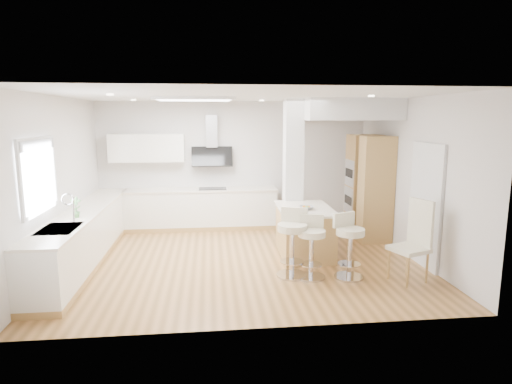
{
  "coord_description": "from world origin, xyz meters",
  "views": [
    {
      "loc": [
        -0.55,
        -7.15,
        2.46
      ],
      "look_at": [
        0.27,
        0.4,
        1.12
      ],
      "focal_mm": 30.0,
      "sensor_mm": 36.0,
      "label": 1
    }
  ],
  "objects": [
    {
      "name": "ground",
      "position": [
        0.0,
        0.0,
        0.0
      ],
      "size": [
        6.0,
        6.0,
        0.0
      ],
      "primitive_type": "plane",
      "color": "#A9753E",
      "rests_on": "ground"
    },
    {
      "name": "ceiling",
      "position": [
        0.0,
        0.0,
        0.0
      ],
      "size": [
        6.0,
        5.0,
        0.02
      ],
      "primitive_type": "cube",
      "color": "silver",
      "rests_on": "ground"
    },
    {
      "name": "wall_back",
      "position": [
        0.0,
        2.5,
        1.4
      ],
      "size": [
        6.0,
        0.04,
        2.8
      ],
      "primitive_type": "cube",
      "color": "silver",
      "rests_on": "ground"
    },
    {
      "name": "wall_left",
      "position": [
        -3.0,
        0.0,
        1.4
      ],
      "size": [
        0.04,
        5.0,
        2.8
      ],
      "primitive_type": "cube",
      "color": "silver",
      "rests_on": "ground"
    },
    {
      "name": "wall_right",
      "position": [
        3.0,
        0.0,
        1.4
      ],
      "size": [
        0.04,
        5.0,
        2.8
      ],
      "primitive_type": "cube",
      "color": "silver",
      "rests_on": "ground"
    },
    {
      "name": "skylight",
      "position": [
        -0.79,
        0.6,
        2.77
      ],
      "size": [
        4.1,
        2.1,
        0.06
      ],
      "color": "silver",
      "rests_on": "ground"
    },
    {
      "name": "window_left",
      "position": [
        -2.96,
        -0.9,
        1.69
      ],
      "size": [
        0.06,
        1.28,
        1.07
      ],
      "color": "white",
      "rests_on": "ground"
    },
    {
      "name": "doorway_right",
      "position": [
        2.97,
        -0.6,
        1.0
      ],
      "size": [
        0.05,
        1.0,
        2.1
      ],
      "color": "#4E473D",
      "rests_on": "ground"
    },
    {
      "name": "counter_left",
      "position": [
        -2.7,
        0.23,
        0.46
      ],
      "size": [
        0.63,
        4.5,
        1.35
      ],
      "color": "tan",
      "rests_on": "ground"
    },
    {
      "name": "counter_back",
      "position": [
        -0.91,
        2.22,
        0.7
      ],
      "size": [
        3.62,
        0.63,
        2.5
      ],
      "color": "tan",
      "rests_on": "ground"
    },
    {
      "name": "pillar",
      "position": [
        1.05,
        0.95,
        1.4
      ],
      "size": [
        0.35,
        0.35,
        2.8
      ],
      "color": "silver",
      "rests_on": "ground"
    },
    {
      "name": "soffit",
      "position": [
        2.1,
        1.4,
        2.6
      ],
      "size": [
        1.78,
        2.2,
        0.4
      ],
      "color": "silver",
      "rests_on": "ground"
    },
    {
      "name": "oven_column",
      "position": [
        2.68,
        1.23,
        1.05
      ],
      "size": [
        0.63,
        1.21,
        2.1
      ],
      "color": "tan",
      "rests_on": "ground"
    },
    {
      "name": "peninsula",
      "position": [
        1.12,
        0.17,
        0.44
      ],
      "size": [
        0.98,
        1.45,
        0.93
      ],
      "rotation": [
        0.0,
        0.0,
        -0.03
      ],
      "color": "tan",
      "rests_on": "ground"
    },
    {
      "name": "bar_stool_a",
      "position": [
        0.7,
        -0.85,
        0.6
      ],
      "size": [
        0.62,
        0.62,
        1.06
      ],
      "rotation": [
        0.0,
        0.0,
        -0.36
      ],
      "color": "silver",
      "rests_on": "ground"
    },
    {
      "name": "bar_stool_b",
      "position": [
        0.98,
        -0.96,
        0.55
      ],
      "size": [
        0.5,
        0.5,
        0.97
      ],
      "rotation": [
        0.0,
        0.0,
        -0.17
      ],
      "color": "silver",
      "rests_on": "ground"
    },
    {
      "name": "bar_stool_c",
      "position": [
        1.55,
        -1.03,
        0.56
      ],
      "size": [
        0.59,
        0.59,
        1.0
      ],
      "rotation": [
        0.0,
        0.0,
        0.38
      ],
      "color": "silver",
      "rests_on": "ground"
    },
    {
      "name": "dining_chair",
      "position": [
        2.5,
        -1.23,
        0.66
      ],
      "size": [
        0.62,
        0.62,
        1.24
      ],
      "rotation": [
        0.0,
        0.0,
        0.36
      ],
      "color": "beige",
      "rests_on": "ground"
    }
  ]
}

